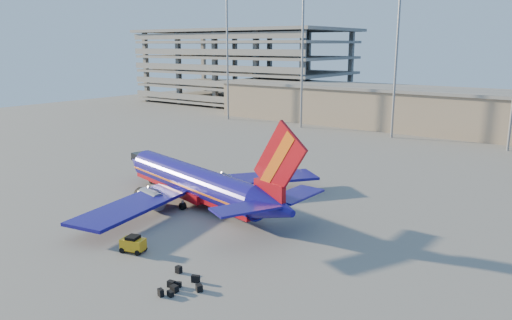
% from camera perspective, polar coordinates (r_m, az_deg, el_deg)
% --- Properties ---
extents(ground, '(220.00, 220.00, 0.00)m').
position_cam_1_polar(ground, '(55.39, 2.24, -4.91)').
color(ground, slate).
rests_on(ground, ground).
extents(terminal_building, '(122.00, 16.00, 8.50)m').
position_cam_1_polar(terminal_building, '(104.23, 25.53, 4.74)').
color(terminal_building, gray).
rests_on(terminal_building, ground).
extents(parking_garage, '(62.00, 32.00, 21.40)m').
position_cam_1_polar(parking_garage, '(149.21, -1.36, 10.98)').
color(parking_garage, slate).
rests_on(parking_garage, ground).
extents(light_mast_row, '(101.60, 1.60, 28.65)m').
position_cam_1_polar(light_mast_row, '(92.90, 21.74, 12.44)').
color(light_mast_row, gray).
rests_on(light_mast_row, ground).
extents(aircraft_main, '(31.42, 29.87, 10.80)m').
position_cam_1_polar(aircraft_main, '(54.76, -6.67, -2.68)').
color(aircraft_main, navy).
rests_on(aircraft_main, ground).
extents(baggage_tug, '(2.27, 1.74, 1.44)m').
position_cam_1_polar(baggage_tug, '(43.70, -13.88, -9.28)').
color(baggage_tug, gold).
rests_on(baggage_tug, ground).
extents(luggage_pile, '(3.82, 3.75, 0.55)m').
position_cam_1_polar(luggage_pile, '(37.37, -8.71, -13.86)').
color(luggage_pile, black).
rests_on(luggage_pile, ground).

